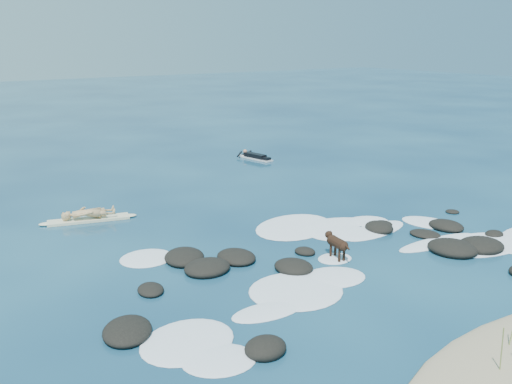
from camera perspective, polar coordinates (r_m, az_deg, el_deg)
ground at (r=18.16m, az=5.77°, el=-5.74°), size 160.00×160.00×0.00m
reef_rocks at (r=17.29m, az=8.35°, el=-6.58°), size 14.96×7.62×0.48m
breaking_foam at (r=18.15m, az=9.32°, el=-5.85°), size 15.23×8.47×0.12m
standing_surfer_rig at (r=21.43m, az=-16.52°, el=-0.83°), size 3.42×1.28×1.97m
paddling_surfer_rig at (r=31.24m, az=-0.13°, el=3.57°), size 1.18×2.52×0.43m
dog at (r=17.27m, az=8.04°, el=-5.03°), size 0.41×1.28×0.81m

